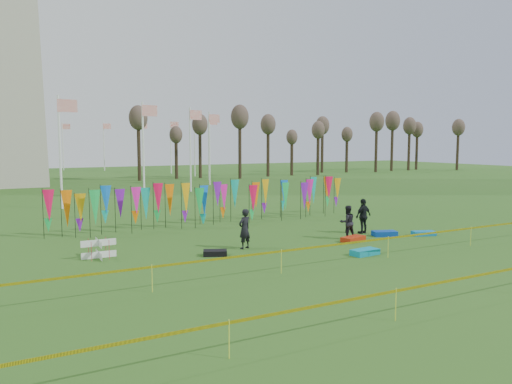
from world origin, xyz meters
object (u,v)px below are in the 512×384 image
person_mid (347,222)px  kite_bag_turquoise (365,252)px  kite_bag_blue (384,233)px  kite_bag_black (215,253)px  box_kite (99,249)px  kite_bag_red (353,239)px  person_left (245,229)px  kite_bag_teal (424,233)px  person_right (363,216)px

person_mid → kite_bag_turquoise: size_ratio=1.35×
kite_bag_blue → kite_bag_turquoise: bearing=-142.7°
kite_bag_turquoise → kite_bag_black: size_ratio=1.24×
box_kite → kite_bag_red: box_kite is taller
kite_bag_turquoise → kite_bag_blue: (3.74, 2.85, 0.00)m
kite_bag_red → kite_bag_black: (-7.07, 0.38, -0.00)m
person_left → kite_bag_teal: (9.50, -1.54, -0.79)m
kite_bag_blue → kite_bag_red: kite_bag_blue is taller
kite_bag_red → kite_bag_blue: bearing=8.1°
kite_bag_blue → kite_bag_black: 9.36m
box_kite → kite_bag_red: (11.47, -2.17, -0.28)m
box_kite → kite_bag_blue: size_ratio=0.67×
kite_bag_red → kite_bag_teal: kite_bag_red is taller
person_mid → box_kite: bearing=0.9°
kite_bag_turquoise → person_left: bearing=137.9°
person_mid → kite_bag_blue: person_mid is taller
person_left → person_mid: person_left is taller
box_kite → person_right: person_right is taller
person_mid → kite_bag_red: (-0.11, -0.60, -0.71)m
kite_bag_blue → person_right: bearing=115.3°
box_kite → kite_bag_black: 4.76m
kite_bag_red → kite_bag_teal: (4.14, -0.53, -0.01)m
person_mid → person_right: person_right is taller
person_mid → kite_bag_blue: bearing=-178.6°
person_left → person_right: size_ratio=0.98×
kite_bag_blue → person_mid: bearing=172.8°
person_mid → kite_bag_blue: 2.31m
person_left → kite_bag_black: (-1.71, -0.63, -0.78)m
box_kite → kite_bag_teal: bearing=-9.8°
person_mid → kite_bag_teal: 4.25m
person_right → kite_bag_teal: size_ratio=1.59×
person_left → kite_bag_black: 1.99m
person_mid → person_right: bearing=-146.5°
kite_bag_turquoise → person_mid: bearing=63.6°
kite_bag_black → kite_bag_teal: kite_bag_black is taller
kite_bag_black → box_kite: bearing=157.9°
person_mid → kite_bag_blue: size_ratio=1.39×
kite_bag_red → person_mid: bearing=79.8°
box_kite → kite_bag_black: size_ratio=0.81×
box_kite → kite_bag_red: bearing=-10.7°
person_mid → kite_bag_black: person_mid is taller
box_kite → person_right: size_ratio=0.44×
person_left → person_right: 7.16m
person_mid → kite_bag_red: bearing=88.4°
kite_bag_red → kite_bag_black: size_ratio=1.30×
kite_bag_teal → box_kite: bearing=170.2°
person_right → person_mid: bearing=15.3°
person_left → kite_bag_black: bearing=0.3°
kite_bag_turquoise → kite_bag_teal: 5.93m
person_left → kite_bag_teal: bearing=151.1°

